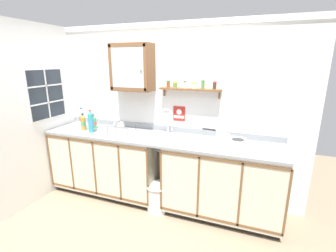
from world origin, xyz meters
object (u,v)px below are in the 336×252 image
(dish_rack, at_px, (121,131))
(mug, at_px, (179,138))
(hot_plate_stove, at_px, (230,142))
(bottle_soda_green_3, at_px, (94,122))
(bottle_detergent_teal_2, at_px, (91,122))
(warning_sign, at_px, (179,114))
(saucepan, at_px, (223,133))
(sink, at_px, (161,138))
(bottle_juice_amber_1, at_px, (83,123))
(wall_cabinet, at_px, (132,67))
(trash_bin, at_px, (158,197))
(bottle_water_clear_0, at_px, (82,119))

(dish_rack, height_order, mug, dish_rack)
(hot_plate_stove, xyz_separation_m, bottle_soda_green_3, (-2.00, 0.05, 0.06))
(bottle_detergent_teal_2, xyz_separation_m, warning_sign, (1.17, 0.43, 0.12))
(saucepan, xyz_separation_m, warning_sign, (-0.65, 0.28, 0.14))
(sink, height_order, bottle_juice_amber_1, sink)
(sink, relative_size, wall_cabinet, 0.83)
(warning_sign, bearing_deg, hot_plate_stove, -22.13)
(saucepan, distance_m, trash_bin, 1.21)
(sink, distance_m, bottle_detergent_teal_2, 1.03)
(sink, relative_size, bottle_water_clear_0, 1.67)
(warning_sign, bearing_deg, saucepan, -23.23)
(bottle_water_clear_0, distance_m, mug, 1.55)
(trash_bin, bearing_deg, dish_rack, 161.67)
(bottle_detergent_teal_2, distance_m, warning_sign, 1.25)
(mug, distance_m, wall_cabinet, 1.17)
(wall_cabinet, bearing_deg, trash_bin, -37.10)
(bottle_water_clear_0, height_order, trash_bin, bottle_water_clear_0)
(bottle_juice_amber_1, distance_m, bottle_soda_green_3, 0.16)
(saucepan, bearing_deg, hot_plate_stove, -13.77)
(wall_cabinet, relative_size, warning_sign, 3.08)
(sink, bearing_deg, dish_rack, -175.87)
(bottle_soda_green_3, distance_m, wall_cabinet, 1.02)
(bottle_juice_amber_1, xyz_separation_m, dish_rack, (0.59, 0.07, -0.08))
(saucepan, xyz_separation_m, mug, (-0.53, -0.11, -0.08))
(bottle_water_clear_0, relative_size, dish_rack, 0.93)
(mug, xyz_separation_m, wall_cabinet, (-0.76, 0.26, 0.84))
(saucepan, height_order, trash_bin, saucepan)
(dish_rack, bearing_deg, bottle_water_clear_0, -179.85)
(saucepan, bearing_deg, mug, -167.92)
(saucepan, relative_size, bottle_detergent_teal_2, 1.12)
(bottle_detergent_teal_2, height_order, wall_cabinet, wall_cabinet)
(saucepan, bearing_deg, bottle_water_clear_0, -178.98)
(dish_rack, bearing_deg, sink, 4.13)
(wall_cabinet, xyz_separation_m, warning_sign, (0.64, 0.13, -0.63))
(wall_cabinet, bearing_deg, dish_rack, -121.55)
(bottle_juice_amber_1, distance_m, bottle_detergent_teal_2, 0.18)
(bottle_soda_green_3, bearing_deg, saucepan, -0.72)
(sink, height_order, bottle_soda_green_3, sink)
(bottle_water_clear_0, xyz_separation_m, trash_bin, (1.30, -0.21, -0.91))
(hot_plate_stove, height_order, warning_sign, warning_sign)
(bottle_water_clear_0, xyz_separation_m, mug, (1.54, -0.08, -0.10))
(bottle_detergent_teal_2, bearing_deg, wall_cabinet, 29.71)
(warning_sign, bearing_deg, bottle_soda_green_3, -168.51)
(bottle_detergent_teal_2, distance_m, dish_rack, 0.45)
(bottle_detergent_teal_2, height_order, bottle_soda_green_3, bottle_detergent_teal_2)
(sink, xyz_separation_m, hot_plate_stove, (0.90, -0.03, 0.06))
(bottle_water_clear_0, distance_m, bottle_detergent_teal_2, 0.28)
(sink, bearing_deg, bottle_detergent_teal_2, -170.99)
(bottle_juice_amber_1, relative_size, warning_sign, 1.19)
(saucepan, distance_m, bottle_juice_amber_1, 2.00)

